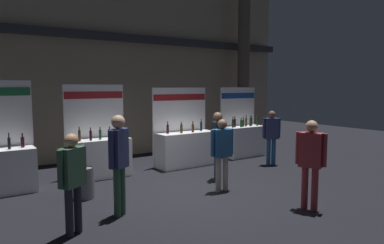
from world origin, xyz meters
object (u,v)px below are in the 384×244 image
(exhibitor_booth_1, at_px, (100,154))
(exhibitor_booth_3, at_px, (243,138))
(visitor_2, at_px, (119,157))
(exhibitor_booth_2, at_px, (185,146))
(visitor_4, at_px, (222,149))
(visitor_1, at_px, (271,133))
(trash_bin, at_px, (85,183))
(visitor_0, at_px, (311,157))
(visitor_7, at_px, (72,175))
(visitor_6, at_px, (218,140))

(exhibitor_booth_1, bearing_deg, exhibitor_booth_3, -0.34)
(exhibitor_booth_1, bearing_deg, visitor_2, -103.09)
(exhibitor_booth_2, bearing_deg, visitor_2, -139.59)
(exhibitor_booth_2, xyz_separation_m, visitor_4, (-0.70, -2.55, 0.35))
(visitor_1, bearing_deg, visitor_2, 39.06)
(exhibitor_booth_1, relative_size, exhibitor_booth_3, 1.04)
(exhibitor_booth_1, xyz_separation_m, visitor_4, (1.81, -2.70, 0.34))
(trash_bin, height_order, visitor_1, visitor_1)
(visitor_0, relative_size, visitor_4, 1.06)
(exhibitor_booth_3, xyz_separation_m, visitor_2, (-5.55, -2.83, 0.48))
(exhibitor_booth_1, relative_size, exhibitor_booth_2, 1.04)
(trash_bin, xyz_separation_m, visitor_2, (0.20, -1.34, 0.75))
(visitor_2, bearing_deg, visitor_7, -11.57)
(exhibitor_booth_2, height_order, exhibitor_booth_3, exhibitor_booth_2)
(visitor_4, distance_m, visitor_6, 1.02)
(exhibitor_booth_3, relative_size, visitor_0, 1.34)
(exhibitor_booth_3, xyz_separation_m, visitor_6, (-2.52, -1.81, 0.39))
(visitor_2, xyz_separation_m, visitor_6, (3.02, 1.01, -0.09))
(visitor_4, bearing_deg, exhibitor_booth_2, 82.42)
(trash_bin, relative_size, visitor_7, 0.41)
(exhibitor_booth_2, bearing_deg, exhibitor_booth_3, 2.97)
(exhibitor_booth_2, xyz_separation_m, trash_bin, (-3.37, -1.36, -0.26))
(visitor_2, relative_size, visitor_6, 1.08)
(visitor_1, xyz_separation_m, visitor_4, (-2.87, -1.24, -0.01))
(visitor_0, bearing_deg, exhibitor_booth_1, 5.43)
(visitor_7, bearing_deg, visitor_0, 130.35)
(trash_bin, distance_m, visitor_7, 1.95)
(visitor_1, height_order, visitor_6, visitor_6)
(exhibitor_booth_2, distance_m, visitor_2, 4.20)
(visitor_1, bearing_deg, trash_bin, 24.98)
(exhibitor_booth_3, distance_m, visitor_1, 1.49)
(visitor_6, bearing_deg, trash_bin, -42.08)
(exhibitor_booth_1, relative_size, visitor_2, 1.30)
(visitor_4, relative_size, visitor_6, 0.95)
(exhibitor_booth_1, distance_m, visitor_2, 2.97)
(exhibitor_booth_1, relative_size, visitor_7, 1.48)
(exhibitor_booth_2, distance_m, visitor_1, 2.55)
(visitor_1, distance_m, visitor_4, 3.13)
(visitor_0, relative_size, visitor_7, 1.06)
(visitor_0, bearing_deg, exhibitor_booth_2, -23.75)
(exhibitor_booth_2, height_order, visitor_0, exhibitor_booth_2)
(visitor_0, distance_m, visitor_7, 4.21)
(exhibitor_booth_2, bearing_deg, visitor_1, -31.11)
(exhibitor_booth_1, relative_size, visitor_4, 1.47)
(visitor_6, bearing_deg, visitor_7, -17.04)
(trash_bin, height_order, visitor_2, visitor_2)
(visitor_4, bearing_deg, trash_bin, 163.90)
(exhibitor_booth_3, bearing_deg, visitor_2, -153.00)
(visitor_7, bearing_deg, visitor_2, 170.50)
(visitor_4, bearing_deg, visitor_6, 65.11)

